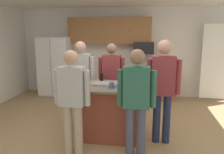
{
  "coord_description": "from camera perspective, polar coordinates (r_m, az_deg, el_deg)",
  "views": [
    {
      "loc": [
        0.78,
        -3.97,
        1.91
      ],
      "look_at": [
        0.07,
        0.21,
        1.05
      ],
      "focal_mm": 36.25,
      "sensor_mm": 36.0,
      "label": 1
    }
  ],
  "objects": [
    {
      "name": "glass_stout_tall",
      "position": [
        4.33,
        -2.64,
        -0.19
      ],
      "size": [
        0.06,
        0.06,
        0.16
      ],
      "color": "black",
      "rests_on": "kitchen_island"
    },
    {
      "name": "tumbler_amber",
      "position": [
        3.93,
        4.89,
        -1.7
      ],
      "size": [
        0.06,
        0.06,
        0.12
      ],
      "color": "black",
      "rests_on": "kitchen_island"
    },
    {
      "name": "microwave_over_range",
      "position": [
        6.49,
        8.04,
        7.31
      ],
      "size": [
        0.56,
        0.4,
        0.32
      ],
      "primitive_type": "cube",
      "color": "black"
    },
    {
      "name": "glass_pilsner",
      "position": [
        3.95,
        -7.34,
        -1.56
      ],
      "size": [
        0.06,
        0.06,
        0.14
      ],
      "color": "black",
      "rests_on": "kitchen_island"
    },
    {
      "name": "glass_dark_ale",
      "position": [
        4.04,
        4.04,
        -1.19
      ],
      "size": [
        0.07,
        0.07,
        0.14
      ],
      "color": "black",
      "rests_on": "kitchen_island"
    },
    {
      "name": "serving_tray",
      "position": [
        4.07,
        -1.76,
        -1.77
      ],
      "size": [
        0.44,
        0.3,
        0.04
      ],
      "color": "#B7B7BC",
      "rests_on": "kitchen_island"
    },
    {
      "name": "kitchen_island",
      "position": [
        4.2,
        -0.69,
        -8.4
      ],
      "size": [
        1.19,
        0.93,
        0.96
      ],
      "color": "brown",
      "rests_on": "ground"
    },
    {
      "name": "french_door_window_panel",
      "position": [
        6.68,
        25.37,
        3.4
      ],
      "size": [
        0.9,
        0.06,
        2.0
      ],
      "primitive_type": "cube",
      "color": "white",
      "rests_on": "ground"
    },
    {
      "name": "back_wall",
      "position": [
        6.84,
        3.02,
        6.35
      ],
      "size": [
        6.4,
        0.1,
        2.6
      ],
      "primitive_type": "cube",
      "color": "white",
      "rests_on": "ground"
    },
    {
      "name": "person_host_foreground",
      "position": [
        3.35,
        6.18,
        -5.09
      ],
      "size": [
        0.57,
        0.22,
        1.67
      ],
      "rotation": [
        0.0,
        0.0,
        2.23
      ],
      "color": "#4C5166",
      "rests_on": "ground"
    },
    {
      "name": "cabinet_run_upper",
      "position": [
        6.68,
        -0.61,
        11.61
      ],
      "size": [
        2.4,
        0.38,
        0.75
      ],
      "color": "#936038"
    },
    {
      "name": "floor",
      "position": [
        4.48,
        -1.41,
        -13.79
      ],
      "size": [
        7.04,
        7.04,
        0.0
      ],
      "primitive_type": "plane",
      "color": "tan",
      "rests_on": "ground"
    },
    {
      "name": "mug_ceramic_white",
      "position": [
        3.85,
        -0.07,
        -2.07
      ],
      "size": [
        0.13,
        0.08,
        0.11
      ],
      "color": "#4C6B99",
      "rests_on": "kitchen_island"
    },
    {
      "name": "person_guest_left",
      "position": [
        4.74,
        -7.81,
        0.19
      ],
      "size": [
        0.57,
        0.23,
        1.71
      ],
      "rotation": [
        0.0,
        0.0,
        -0.67
      ],
      "color": "#232D4C",
      "rests_on": "ground"
    },
    {
      "name": "refrigerator",
      "position": [
        7.01,
        -13.9,
        2.66
      ],
      "size": [
        0.92,
        0.76,
        1.75
      ],
      "color": "white",
      "rests_on": "ground"
    },
    {
      "name": "person_guest_by_door",
      "position": [
        3.5,
        -10.04,
        -4.74
      ],
      "size": [
        0.57,
        0.22,
        1.64
      ],
      "rotation": [
        0.0,
        0.0,
        1.02
      ],
      "color": "tan",
      "rests_on": "ground"
    },
    {
      "name": "cabinet_run_lower",
      "position": [
        6.62,
        7.79,
        -1.37
      ],
      "size": [
        1.8,
        0.63,
        0.9
      ],
      "color": "#936038",
      "rests_on": "ground"
    },
    {
      "name": "person_guest_right",
      "position": [
        4.85,
        -0.12,
        0.16
      ],
      "size": [
        0.57,
        0.22,
        1.66
      ],
      "rotation": [
        0.0,
        0.0,
        -1.45
      ],
      "color": "#232D4C",
      "rests_on": "ground"
    },
    {
      "name": "person_elder_center",
      "position": [
        3.87,
        12.76,
        -1.91
      ],
      "size": [
        0.57,
        0.23,
        1.78
      ],
      "rotation": [
        0.0,
        0.0,
        3.02
      ],
      "color": "#232D4C",
      "rests_on": "ground"
    }
  ]
}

